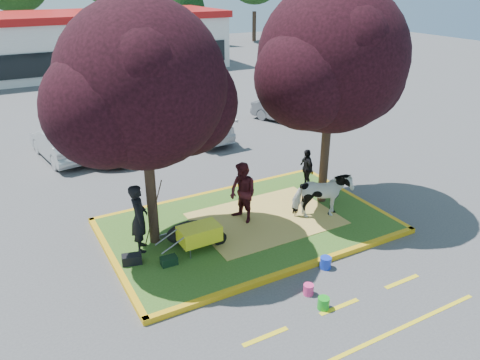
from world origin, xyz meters
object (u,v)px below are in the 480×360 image
bucket_green (323,303)px  bucket_pink (308,290)px  cow (322,196)px  wheelbarrow (200,234)px  car_silver (60,143)px  handler (139,218)px  bucket_blue (326,263)px  calf (189,232)px

bucket_green → bucket_pink: bearing=88.7°
cow → wheelbarrow: 4.02m
bucket_pink → car_silver: car_silver is taller
handler → car_silver: (-0.64, 8.66, -0.45)m
bucket_pink → bucket_blue: (1.05, 0.67, 0.02)m
wheelbarrow → bucket_blue: (2.58, -2.14, -0.50)m
bucket_green → handler: bearing=124.3°
calf → handler: handler is taller
bucket_pink → car_silver: 12.82m
wheelbarrow → bucket_pink: wheelbarrow is taller
cow → bucket_pink: cow is taller
bucket_pink → bucket_blue: 1.24m
cow → bucket_green: bearing=162.3°
car_silver → handler: bearing=85.9°
bucket_pink → calf: bearing=115.3°
cow → wheelbarrow: size_ratio=0.88×
cow → bucket_pink: bearing=157.0°
calf → handler: 1.48m
calf → handler: bearing=153.2°
handler → car_silver: size_ratio=0.48×
handler → bucket_pink: size_ratio=7.08×
cow → calf: (-4.09, 0.67, -0.45)m
calf → bucket_pink: size_ratio=4.87×
bucket_green → car_silver: bearing=105.3°
bucket_green → bucket_blue: bucket_blue is taller
car_silver → cow: bearing=113.8°
bucket_green → calf: bearing=111.8°
calf → bucket_blue: 3.83m
calf → bucket_blue: (2.66, -2.74, -0.27)m
handler → calf: bearing=-82.5°
cow → calf: size_ratio=1.32×
calf → handler: size_ratio=0.69×
bucket_blue → wheelbarrow: bearing=140.4°
handler → bucket_pink: (2.90, -3.65, -0.97)m
calf → cow: bearing=-25.7°
cow → car_silver: size_ratio=0.43×
calf → bucket_blue: bearing=-62.3°
cow → wheelbarrow: (-4.02, 0.06, -0.22)m
handler → car_silver: 8.69m
cow → calf: bearing=99.8°
handler → bucket_pink: bearing=-123.5°
cow → car_silver: cow is taller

